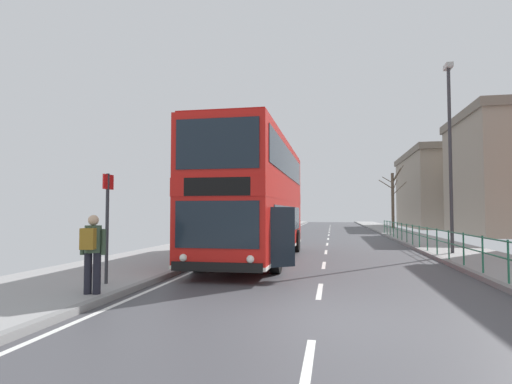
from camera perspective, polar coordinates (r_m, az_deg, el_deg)
ground at (r=7.62m, az=2.47°, el=-16.50°), size 15.80×140.00×0.20m
double_decker_bus_main at (r=16.05m, az=0.03°, el=-0.84°), size 3.25×11.17×4.57m
pedestrian_railing_far_kerb at (r=20.06m, az=22.43°, el=-5.44°), size 0.05×31.20×1.05m
pedestrian_with_backpack at (r=9.39m, az=-21.54°, el=-7.13°), size 0.55×0.57×1.65m
bus_stop_sign_near at (r=10.64m, az=-19.71°, el=-3.05°), size 0.08×0.44×2.64m
street_lamp_far_side at (r=19.48m, az=25.06°, el=6.10°), size 0.28×0.60×8.01m
bare_tree_far_00 at (r=46.01m, az=18.26°, el=-0.77°), size 2.61×2.18×6.59m
background_building_02 at (r=54.95m, az=24.31°, el=0.30°), size 8.86×17.39×9.04m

